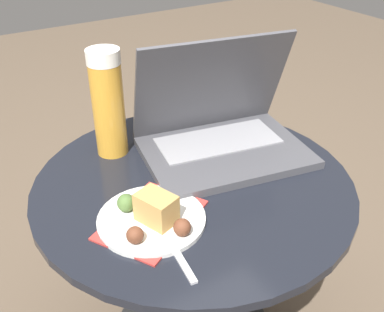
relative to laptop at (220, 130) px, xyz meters
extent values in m
cylinder|color=black|center=(-0.12, -0.07, -0.30)|extent=(0.06, 0.06, 0.45)
cylinder|color=black|center=(-0.12, -0.07, -0.06)|extent=(0.67, 0.67, 0.02)
cube|color=#B7332D|center=(-0.25, -0.14, -0.05)|extent=(0.24, 0.22, 0.00)
cube|color=#47474C|center=(-0.01, -0.03, -0.04)|extent=(0.40, 0.32, 0.02)
cube|color=gray|center=(0.00, 0.01, -0.03)|extent=(0.30, 0.17, 0.00)
cube|color=#47474C|center=(0.01, 0.05, 0.09)|extent=(0.37, 0.16, 0.24)
cube|color=silver|center=(0.01, 0.05, 0.08)|extent=(0.34, 0.14, 0.22)
cylinder|color=gold|center=(-0.21, 0.12, 0.05)|extent=(0.07, 0.07, 0.21)
cylinder|color=white|center=(-0.21, 0.12, 0.17)|extent=(0.07, 0.07, 0.03)
cylinder|color=silver|center=(-0.25, -0.14, -0.05)|extent=(0.20, 0.20, 0.01)
cube|color=tan|center=(-0.25, -0.16, -0.02)|extent=(0.07, 0.08, 0.06)
sphere|color=brown|center=(-0.31, -0.19, -0.03)|extent=(0.03, 0.03, 0.03)
sphere|color=#4C6B33|center=(-0.28, -0.10, -0.03)|extent=(0.03, 0.03, 0.03)
sphere|color=brown|center=(-0.23, -0.21, -0.03)|extent=(0.03, 0.03, 0.03)
cube|color=silver|center=(-0.26, -0.25, -0.05)|extent=(0.03, 0.13, 0.01)
cube|color=silver|center=(-0.24, -0.16, -0.05)|extent=(0.03, 0.06, 0.01)
camera|label=1|loc=(-0.53, -0.73, 0.48)|focal=42.00mm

